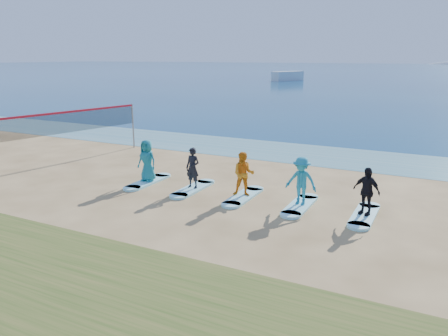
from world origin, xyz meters
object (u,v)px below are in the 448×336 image
at_px(surfboard_1, 193,189).
at_px(surfboard_3, 300,205).
at_px(student_0, 147,161).
at_px(student_4, 366,191).
at_px(student_1, 193,168).
at_px(boat_offshore_a, 287,81).
at_px(surfboard_2, 243,197).
at_px(surfboard_0, 148,182).
at_px(student_2, 244,174).
at_px(student_3, 301,181).
at_px(volleyball_net, 60,123).
at_px(surfboard_4, 364,215).

bearing_deg(surfboard_1, surfboard_3, 0.00).
height_order(student_0, student_4, student_0).
xyz_separation_m(student_0, student_1, (2.18, 0.00, -0.06)).
distance_m(boat_offshore_a, surfboard_1, 78.45).
bearing_deg(surfboard_2, surfboard_0, 180.00).
relative_size(student_2, student_3, 0.97).
bearing_deg(student_4, student_2, -160.48).
bearing_deg(boat_offshore_a, surfboard_2, -47.84).
relative_size(surfboard_0, student_0, 1.28).
relative_size(volleyball_net, surfboard_2, 4.03).
bearing_deg(student_1, student_2, 4.18).
bearing_deg(student_0, surfboard_0, 0.00).
bearing_deg(student_2, student_3, -19.81).
bearing_deg(student_1, boat_offshore_a, 110.40).
bearing_deg(surfboard_0, surfboard_3, 0.00).
xyz_separation_m(surfboard_2, student_2, (0.00, 0.00, 0.87)).
height_order(boat_offshore_a, student_4, student_4).
bearing_deg(student_3, boat_offshore_a, 110.29).
relative_size(student_1, surfboard_4, 0.73).
bearing_deg(student_0, surfboard_1, 0.92).
relative_size(volleyball_net, student_2, 5.41).
height_order(surfboard_3, student_3, student_3).
distance_m(surfboard_1, student_2, 2.34).
height_order(student_1, surfboard_3, student_1).
bearing_deg(student_4, student_0, -160.48).
bearing_deg(surfboard_0, surfboard_2, 0.00).
xyz_separation_m(surfboard_1, student_1, (0.00, 0.00, 0.84)).
bearing_deg(boat_offshore_a, surfboard_0, -50.89).
bearing_deg(student_0, volleyball_net, 170.06).
distance_m(student_0, student_1, 2.18).
bearing_deg(surfboard_0, student_3, 0.00).
height_order(surfboard_0, student_0, student_0).
xyz_separation_m(volleyball_net, student_3, (12.61, -1.17, -0.97)).
distance_m(boat_offshore_a, student_2, 79.09).
xyz_separation_m(volleyball_net, student_0, (6.08, -1.17, -0.96)).
bearing_deg(student_1, surfboard_3, 4.18).
bearing_deg(volleyball_net, student_3, -5.28).
bearing_deg(boat_offshore_a, student_4, -44.89).
relative_size(surfboard_0, surfboard_4, 1.00).
bearing_deg(volleyball_net, student_0, -10.86).
bearing_deg(surfboard_1, student_4, 0.00).
bearing_deg(student_2, student_4, -19.81).
relative_size(boat_offshore_a, surfboard_4, 3.46).
height_order(student_1, student_4, student_1).
bearing_deg(surfboard_0, boat_offshore_a, 104.68).
bearing_deg(volleyball_net, surfboard_4, -4.51).
distance_m(student_2, surfboard_4, 4.44).
distance_m(student_0, student_3, 6.53).
relative_size(volleyball_net, surfboard_0, 4.03).
relative_size(student_0, surfboard_1, 0.78).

